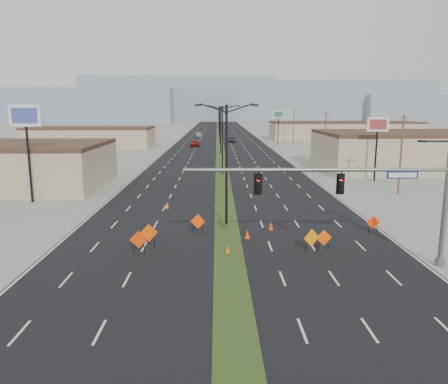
{
  "coord_description": "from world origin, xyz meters",
  "views": [
    {
      "loc": [
        -0.77,
        -23.81,
        9.8
      ],
      "look_at": [
        -0.23,
        10.01,
        3.2
      ],
      "focal_mm": 35.0,
      "sensor_mm": 36.0,
      "label": 1
    }
  ],
  "objects_px": {
    "cone_0": "(227,249)",
    "pole_sign_east_near": "(377,130)",
    "construction_sign_3": "(312,239)",
    "streetlight_0": "(226,161)",
    "streetlight_6": "(219,117)",
    "cone_2": "(271,226)",
    "streetlight_2": "(221,128)",
    "cone_3": "(167,205)",
    "pole_sign_east_far": "(278,117)",
    "signal_mast": "(371,191)",
    "car_far": "(199,135)",
    "construction_sign_1": "(149,234)",
    "construction_sign_0": "(139,240)",
    "streetlight_3": "(220,123)",
    "construction_sign_2": "(198,222)",
    "streetlight_4": "(219,120)",
    "construction_sign_5": "(373,223)",
    "pole_sign_west": "(26,123)",
    "streetlight_1": "(222,138)",
    "construction_sign_4": "(324,238)",
    "car_left": "(195,143)",
    "car_mid": "(232,140)",
    "cone_1": "(247,234)"
  },
  "relations": [
    {
      "from": "construction_sign_2",
      "to": "pole_sign_west",
      "type": "relative_size",
      "value": 0.16
    },
    {
      "from": "streetlight_2",
      "to": "streetlight_3",
      "type": "height_order",
      "value": "same"
    },
    {
      "from": "signal_mast",
      "to": "cone_2",
      "type": "height_order",
      "value": "signal_mast"
    },
    {
      "from": "streetlight_6",
      "to": "car_left",
      "type": "distance_m",
      "value": 93.95
    },
    {
      "from": "car_far",
      "to": "cone_0",
      "type": "xyz_separation_m",
      "value": [
        6.86,
        -119.12,
        -0.4
      ]
    },
    {
      "from": "cone_2",
      "to": "pole_sign_east_near",
      "type": "bearing_deg",
      "value": 54.52
    },
    {
      "from": "cone_1",
      "to": "cone_3",
      "type": "xyz_separation_m",
      "value": [
        -7.22,
        10.16,
        -0.03
      ]
    },
    {
      "from": "construction_sign_0",
      "to": "construction_sign_2",
      "type": "xyz_separation_m",
      "value": [
        3.78,
        4.84,
        -0.03
      ]
    },
    {
      "from": "streetlight_2",
      "to": "construction_sign_5",
      "type": "height_order",
      "value": "streetlight_2"
    },
    {
      "from": "construction_sign_5",
      "to": "construction_sign_3",
      "type": "bearing_deg",
      "value": -135.54
    },
    {
      "from": "construction_sign_4",
      "to": "pole_sign_west",
      "type": "xyz_separation_m",
      "value": [
        -26.79,
        16.17,
        7.37
      ]
    },
    {
      "from": "streetlight_0",
      "to": "cone_0",
      "type": "height_order",
      "value": "streetlight_0"
    },
    {
      "from": "streetlight_0",
      "to": "construction_sign_1",
      "type": "height_order",
      "value": "streetlight_0"
    },
    {
      "from": "streetlight_6",
      "to": "cone_2",
      "type": "bearing_deg",
      "value": -88.8
    },
    {
      "from": "cone_0",
      "to": "pole_sign_east_near",
      "type": "height_order",
      "value": "pole_sign_east_near"
    },
    {
      "from": "car_left",
      "to": "construction_sign_1",
      "type": "bearing_deg",
      "value": -84.82
    },
    {
      "from": "pole_sign_east_far",
      "to": "streetlight_6",
      "type": "bearing_deg",
      "value": 104.75
    },
    {
      "from": "streetlight_4",
      "to": "construction_sign_2",
      "type": "distance_m",
      "value": 114.73
    },
    {
      "from": "streetlight_6",
      "to": "streetlight_4",
      "type": "bearing_deg",
      "value": -90.0
    },
    {
      "from": "streetlight_3",
      "to": "car_far",
      "type": "distance_m",
      "value": 28.93
    },
    {
      "from": "streetlight_2",
      "to": "streetlight_3",
      "type": "distance_m",
      "value": 28.0
    },
    {
      "from": "pole_sign_east_far",
      "to": "construction_sign_1",
      "type": "bearing_deg",
      "value": -98.78
    },
    {
      "from": "streetlight_6",
      "to": "car_far",
      "type": "bearing_deg",
      "value": -97.02
    },
    {
      "from": "signal_mast",
      "to": "car_far",
      "type": "height_order",
      "value": "signal_mast"
    },
    {
      "from": "streetlight_0",
      "to": "streetlight_6",
      "type": "relative_size",
      "value": 1.0
    },
    {
      "from": "construction_sign_0",
      "to": "construction_sign_1",
      "type": "distance_m",
      "value": 1.46
    },
    {
      "from": "streetlight_6",
      "to": "construction_sign_4",
      "type": "distance_m",
      "value": 175.11
    },
    {
      "from": "construction_sign_2",
      "to": "construction_sign_5",
      "type": "distance_m",
      "value": 13.8
    },
    {
      "from": "pole_sign_east_near",
      "to": "pole_sign_east_far",
      "type": "bearing_deg",
      "value": 99.48
    },
    {
      "from": "streetlight_4",
      "to": "cone_2",
      "type": "xyz_separation_m",
      "value": [
        3.56,
        -113.77,
        -5.08
      ]
    },
    {
      "from": "cone_3",
      "to": "construction_sign_3",
      "type": "bearing_deg",
      "value": -49.57
    },
    {
      "from": "construction_sign_5",
      "to": "cone_3",
      "type": "relative_size",
      "value": 2.27
    },
    {
      "from": "signal_mast",
      "to": "cone_0",
      "type": "relative_size",
      "value": 28.84
    },
    {
      "from": "construction_sign_0",
      "to": "cone_2",
      "type": "relative_size",
      "value": 2.38
    },
    {
      "from": "cone_2",
      "to": "construction_sign_4",
      "type": "bearing_deg",
      "value": -59.45
    },
    {
      "from": "streetlight_2",
      "to": "construction_sign_4",
      "type": "height_order",
      "value": "streetlight_2"
    },
    {
      "from": "cone_0",
      "to": "cone_3",
      "type": "bearing_deg",
      "value": 112.61
    },
    {
      "from": "construction_sign_1",
      "to": "construction_sign_4",
      "type": "height_order",
      "value": "construction_sign_1"
    },
    {
      "from": "cone_3",
      "to": "pole_sign_east_far",
      "type": "distance_m",
      "value": 76.49
    },
    {
      "from": "streetlight_3",
      "to": "pole_sign_east_far",
      "type": "height_order",
      "value": "streetlight_3"
    },
    {
      "from": "cone_0",
      "to": "construction_sign_3",
      "type": "bearing_deg",
      "value": 1.55
    },
    {
      "from": "streetlight_2",
      "to": "cone_2",
      "type": "relative_size",
      "value": 14.79
    },
    {
      "from": "streetlight_2",
      "to": "construction_sign_3",
      "type": "relative_size",
      "value": 6.09
    },
    {
      "from": "streetlight_2",
      "to": "streetlight_6",
      "type": "xyz_separation_m",
      "value": [
        0.0,
        112.0,
        0.0
      ]
    },
    {
      "from": "streetlight_0",
      "to": "pole_sign_east_far",
      "type": "bearing_deg",
      "value": 79.09
    },
    {
      "from": "streetlight_1",
      "to": "streetlight_3",
      "type": "xyz_separation_m",
      "value": [
        0.0,
        56.0,
        0.0
      ]
    },
    {
      "from": "streetlight_0",
      "to": "construction_sign_5",
      "type": "bearing_deg",
      "value": -13.65
    },
    {
      "from": "car_left",
      "to": "car_far",
      "type": "relative_size",
      "value": 1.04
    },
    {
      "from": "car_mid",
      "to": "cone_0",
      "type": "distance_m",
      "value": 95.84
    },
    {
      "from": "construction_sign_1",
      "to": "construction_sign_2",
      "type": "relative_size",
      "value": 1.1
    }
  ]
}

